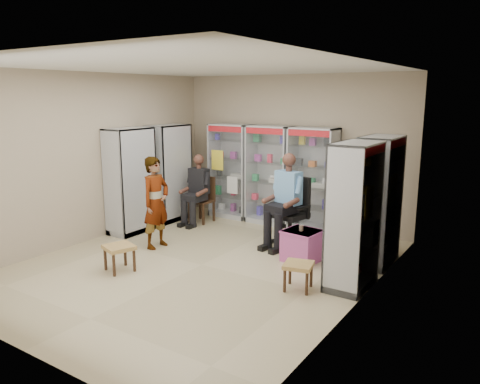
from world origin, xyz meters
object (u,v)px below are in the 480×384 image
Objects in this scene: cabinet_back_left at (231,171)px; woven_stool_a at (298,276)px; cabinet_back_mid at (270,175)px; seated_shopkeeper at (289,203)px; cabinet_back_right at (312,180)px; standing_man at (156,203)px; cabinet_right_near at (354,216)px; cabinet_left_near at (131,181)px; cabinet_left_far at (169,173)px; pink_trunk at (302,246)px; cabinet_right_far at (379,201)px; wooden_chair at (201,200)px; office_chair at (290,211)px; woven_stool_b at (120,258)px.

cabinet_back_left is 5.32× the size of woven_stool_a.
cabinet_back_mid is 1.30× the size of seated_shopkeeper.
cabinet_back_mid and cabinet_back_right have the same top height.
cabinet_back_left is 1.00× the size of cabinet_back_mid.
standing_man is (-1.79, -2.45, -0.21)m from cabinet_back_right.
cabinet_back_right and cabinet_right_near have the same top height.
standing_man is (1.04, -0.42, -0.21)m from cabinet_left_near.
cabinet_left_far is (-1.88, -0.93, 0.00)m from cabinet_back_mid.
seated_shopkeeper is (1.97, -1.11, -0.23)m from cabinet_back_left.
cabinet_left_near is 3.55m from pink_trunk.
cabinet_back_left is at bearing 72.25° from cabinet_right_far.
cabinet_left_far is at bearing -163.61° from wooden_chair.
cabinet_left_near is 1.66× the size of office_chair.
cabinet_right_far is at bearing 0.00° from cabinet_right_near.
standing_man is (-3.42, -1.32, -0.21)m from cabinet_right_far.
cabinet_back_right reaches higher than standing_man.
cabinet_back_mid is 1.00× the size of cabinet_right_far.
woven_stool_b is at bearing 113.76° from cabinet_right_near.
cabinet_left_far is 0.89m from wooden_chair.
seated_shopkeeper is at bearing -86.20° from cabinet_back_right.
cabinet_back_left and cabinet_left_near have the same top height.
woven_stool_b is at bearing -112.35° from cabinet_back_right.
wooden_chair is at bearing 83.96° from cabinet_right_far.
cabinet_left_near is at bearing -150.02° from office_chair.
office_chair is 0.91m from pink_trunk.
cabinet_left_near is at bearing -0.00° from cabinet_left_far.
seated_shopkeeper is at bearing 58.01° from woven_stool_b.
seated_shopkeeper is 2.99m from woven_stool_b.
cabinet_back_mid is 1.00× the size of cabinet_back_right.
cabinet_left_near is at bearing -117.61° from wooden_chair.
cabinet_back_mid is at bearing 0.00° from cabinet_back_left.
cabinet_right_near and cabinet_left_far have the same top height.
cabinet_back_left is 1.00× the size of cabinet_back_right.
cabinet_left_far is 5.32× the size of woven_stool_a.
cabinet_right_far is 4.99× the size of woven_stool_b.
cabinet_right_far is 1.38m from pink_trunk.
cabinet_back_left reaches higher than pink_trunk.
cabinet_back_left reaches higher than woven_stool_b.
cabinet_right_near is (3.53, -2.23, 0.00)m from cabinet_back_left.
standing_man is at bearing 67.93° from cabinet_left_near.
office_chair is at bearing 58.52° from woven_stool_b.
wooden_chair reaches higher than pink_trunk.
cabinet_back_mid is 1.00× the size of cabinet_left_far.
wooden_chair is at bearing 160.78° from pink_trunk.
woven_stool_a is (2.98, -2.75, -0.81)m from cabinet_back_left.
wooden_chair is at bearing 106.39° from cabinet_left_far.
cabinet_right_far is at bearing 38.45° from woven_stool_b.
standing_man is at bearing 174.15° from woven_stool_a.
cabinet_right_far and cabinet_left_near have the same top height.
cabinet_right_near is 4.65m from cabinet_left_far.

